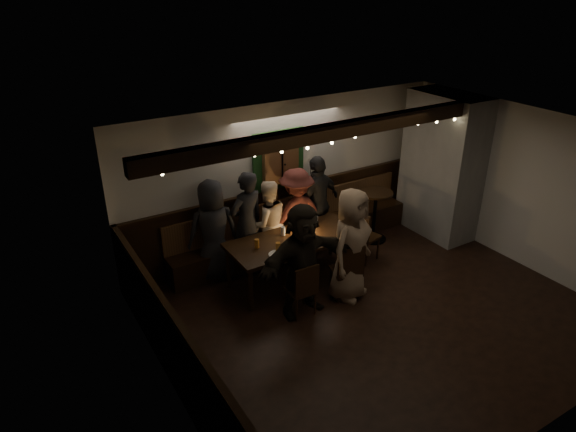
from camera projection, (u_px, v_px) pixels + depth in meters
room at (376, 197)px, 8.51m from camera, size 6.02×5.01×2.62m
dining_table at (295, 242)px, 7.91m from camera, size 2.10×0.90×0.91m
chair_near_left at (303, 287)px, 7.17m from camera, size 0.38×0.38×0.84m
chair_near_right at (348, 268)px, 7.54m from camera, size 0.50×0.50×0.91m
chair_end at (362, 233)px, 8.52m from camera, size 0.51×0.51×0.93m
high_top at (375, 210)px, 9.19m from camera, size 0.59×0.59×0.94m
person_a at (213, 231)px, 7.96m from camera, size 0.86×0.62×1.65m
person_b at (247, 222)px, 8.14m from camera, size 0.69×0.52×1.71m
person_c at (268, 223)px, 8.38m from camera, size 0.78×0.64×1.48m
person_d at (296, 214)px, 8.55m from camera, size 1.07×0.67×1.60m
person_e at (318, 203)px, 8.83m from camera, size 1.07×0.66×1.70m
person_f at (303, 260)px, 7.11m from camera, size 1.59×0.59×1.68m
person_g at (350, 245)px, 7.45m from camera, size 1.00×0.85×1.74m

